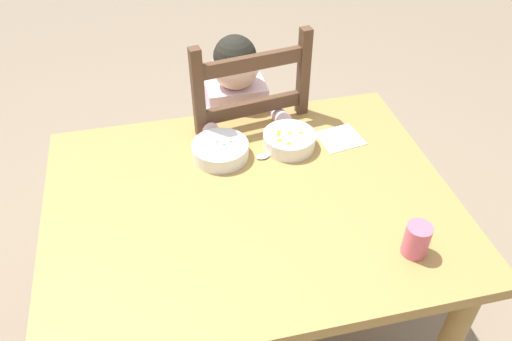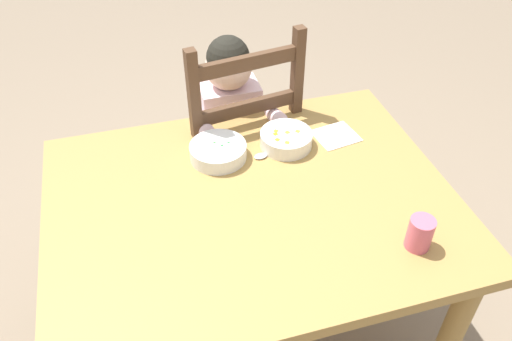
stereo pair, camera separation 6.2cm
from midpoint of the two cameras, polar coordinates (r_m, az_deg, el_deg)
ground_plane at (r=2.10m, az=-1.25°, el=-17.51°), size 8.00×8.00×0.00m
dining_table at (r=1.61m, az=-1.57°, el=-5.80°), size 1.21×0.94×0.72m
dining_chair at (r=2.08m, az=-3.19°, el=2.06°), size 0.48×0.48×1.05m
child_figure at (r=1.98m, az=-3.56°, el=5.54°), size 0.32×0.31×0.98m
bowl_of_peas at (r=1.68m, az=-5.27°, el=2.14°), size 0.18×0.18×0.05m
bowl_of_carrots at (r=1.72m, az=2.31°, el=3.50°), size 0.17×0.17×0.05m
spoon at (r=1.69m, az=0.09°, el=1.74°), size 0.14×0.04×0.01m
drinking_cup at (r=1.43m, az=16.51°, el=-6.72°), size 0.07×0.07×0.10m
paper_napkin at (r=1.79m, az=7.85°, el=3.82°), size 0.16×0.15×0.00m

